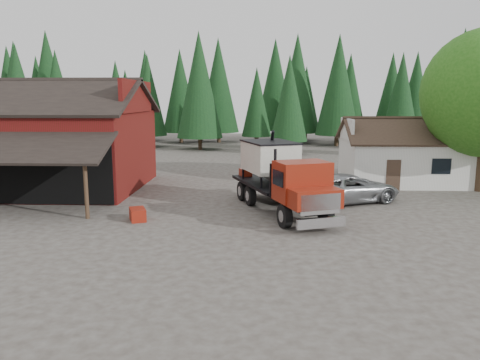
{
  "coord_description": "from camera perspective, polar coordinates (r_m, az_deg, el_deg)",
  "views": [
    {
      "loc": [
        2.86,
        -20.03,
        5.85
      ],
      "look_at": [
        1.91,
        3.2,
        1.8
      ],
      "focal_mm": 35.0,
      "sensor_mm": 36.0,
      "label": 1
    }
  ],
  "objects": [
    {
      "name": "near_pine_d",
      "position": [
        54.48,
        -4.99,
        11.47
      ],
      "size": [
        5.28,
        5.28,
        13.4
      ],
      "color": "#382619",
      "rests_on": "ground"
    },
    {
      "name": "near_pine_b",
      "position": [
        50.13,
        6.03,
        9.87
      ],
      "size": [
        3.96,
        3.96,
        10.4
      ],
      "color": "#382619",
      "rests_on": "ground"
    },
    {
      "name": "near_pine_a",
      "position": [
        54.08,
        -25.4,
        9.52
      ],
      "size": [
        4.4,
        4.4,
        11.4
      ],
      "color": "#382619",
      "rests_on": "ground"
    },
    {
      "name": "near_pine_c",
      "position": [
        49.86,
        25.34,
        10.15
      ],
      "size": [
        4.84,
        4.84,
        12.4
      ],
      "color": "#382619",
      "rests_on": "ground"
    },
    {
      "name": "red_barn",
      "position": [
        33.13,
        -22.44,
        3.66
      ],
      "size": [
        12.8,
        13.63,
        7.18
      ],
      "color": "#601012",
      "rests_on": "ground"
    },
    {
      "name": "silver_car",
      "position": [
        27.36,
        13.14,
        -0.98
      ],
      "size": [
        6.49,
        4.89,
        1.64
      ],
      "primitive_type": "imported",
      "rotation": [
        0.0,
        0.0,
        1.99
      ],
      "color": "#93979A",
      "rests_on": "ground"
    },
    {
      "name": "farmhouse",
      "position": [
        34.8,
        19.29,
        2.42
      ],
      "size": [
        8.6,
        6.42,
        4.65
      ],
      "color": "silver",
      "rests_on": "ground"
    },
    {
      "name": "equip_box",
      "position": [
        23.32,
        -12.37,
        -4.12
      ],
      "size": [
        1.06,
        1.28,
        0.6
      ],
      "primitive_type": "cube",
      "rotation": [
        0.0,
        0.0,
        0.38
      ],
      "color": "maroon",
      "rests_on": "ground"
    },
    {
      "name": "feed_truck",
      "position": [
        24.4,
        4.99,
        0.59
      ],
      "size": [
        5.43,
        9.41,
        4.12
      ],
      "rotation": [
        0.0,
        0.0,
        0.35
      ],
      "color": "black",
      "rests_on": "ground"
    },
    {
      "name": "ground",
      "position": [
        21.06,
        -5.58,
        -6.3
      ],
      "size": [
        120.0,
        120.0,
        0.0
      ],
      "primitive_type": "plane",
      "color": "#3F3831",
      "rests_on": "ground"
    },
    {
      "name": "conifer_backdrop",
      "position": [
        62.37,
        -0.3,
        4.5
      ],
      "size": [
        76.0,
        16.0,
        16.0
      ],
      "primitive_type": null,
      "color": "black",
      "rests_on": "ground"
    }
  ]
}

